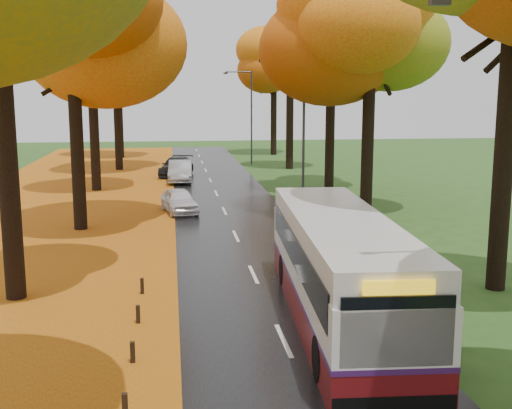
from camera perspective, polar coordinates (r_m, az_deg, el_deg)
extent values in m
cube|color=black|center=(28.90, -2.00, -2.42)|extent=(6.50, 90.00, 0.04)
cube|color=silver|center=(28.90, -2.00, -2.37)|extent=(0.12, 90.00, 0.01)
cube|color=#81340B|center=(29.46, -19.73, -2.79)|extent=(12.00, 90.00, 0.02)
cube|color=orange|center=(28.77, -8.07, -2.52)|extent=(0.90, 90.00, 0.01)
cylinder|color=black|center=(20.24, -21.30, 4.64)|extent=(0.60, 0.60, 9.15)
cylinder|color=black|center=(29.98, -15.64, 5.36)|extent=(0.60, 0.60, 8.00)
ellipsoid|color=gold|center=(30.02, -16.10, 14.91)|extent=(9.20, 9.20, 7.18)
cylinder|color=black|center=(41.92, -14.22, 7.03)|extent=(0.60, 0.60, 8.58)
ellipsoid|color=gold|center=(42.01, -14.54, 14.35)|extent=(8.00, 8.00, 6.24)
cylinder|color=black|center=(52.79, -12.22, 7.97)|extent=(0.60, 0.60, 9.15)
ellipsoid|color=gold|center=(52.92, -12.46, 14.17)|extent=(9.20, 9.20, 7.18)
cylinder|color=black|center=(62.82, -12.03, 7.73)|extent=(0.60, 0.60, 8.00)
ellipsoid|color=gold|center=(62.84, -12.20, 12.29)|extent=(8.00, 8.00, 6.24)
cylinder|color=black|center=(21.27, 21.22, 4.95)|extent=(0.60, 0.60, 9.22)
cylinder|color=black|center=(32.14, 9.91, 6.04)|extent=(0.60, 0.60, 8.19)
ellipsoid|color=#CF560F|center=(32.21, 10.19, 15.16)|extent=(9.20, 9.20, 7.18)
cylinder|color=black|center=(41.90, 6.61, 7.35)|extent=(0.60, 0.60, 8.70)
ellipsoid|color=#CF560F|center=(42.01, 6.76, 14.79)|extent=(8.20, 8.20, 6.40)
cylinder|color=black|center=(52.51, 3.03, 8.20)|extent=(0.60, 0.60, 9.22)
ellipsoid|color=#CF560F|center=(52.65, 3.09, 14.48)|extent=(9.20, 9.20, 7.18)
cylinder|color=black|center=(64.45, 1.58, 8.08)|extent=(0.60, 0.60, 8.19)
ellipsoid|color=#CF560F|center=(64.48, 1.61, 12.64)|extent=(8.20, 8.20, 6.40)
cube|color=black|center=(13.17, -11.57, -17.16)|extent=(0.11, 0.11, 0.52)
cube|color=black|center=(15.52, -10.91, -12.80)|extent=(0.11, 0.11, 0.52)
cube|color=black|center=(17.95, -10.44, -9.60)|extent=(0.11, 0.11, 0.52)
cube|color=black|center=(20.41, -10.09, -7.16)|extent=(0.11, 0.11, 0.52)
cube|color=#333538|center=(12.15, 16.01, 16.97)|extent=(0.35, 0.18, 0.14)
cylinder|color=#333538|center=(33.88, 4.25, 6.19)|extent=(0.14, 0.14, 8.00)
cylinder|color=#333538|center=(33.64, 2.46, 12.83)|extent=(2.20, 0.11, 0.11)
cube|color=#333538|center=(33.47, 0.56, 12.65)|extent=(0.35, 0.18, 0.14)
cylinder|color=#333538|center=(55.57, -0.41, 7.69)|extent=(0.14, 0.14, 8.00)
cylinder|color=#333538|center=(55.43, -1.56, 11.71)|extent=(2.20, 0.11, 0.11)
cube|color=#333538|center=(55.32, -2.72, 11.58)|extent=(0.35, 0.18, 0.14)
cube|color=#5A0E11|center=(17.96, 7.37, -8.73)|extent=(3.16, 11.07, 0.89)
cube|color=silver|center=(17.64, 7.45, -5.36)|extent=(3.16, 11.07, 1.29)
cube|color=silver|center=(17.40, 7.52, -2.21)|extent=(3.10, 10.85, 0.70)
cube|color=#3A1751|center=(17.80, 7.41, -7.22)|extent=(3.18, 11.09, 0.12)
cube|color=black|center=(17.54, 7.48, -4.11)|extent=(3.13, 10.20, 0.85)
cube|color=black|center=(12.55, 12.45, -10.99)|extent=(2.19, 0.20, 1.39)
cube|color=yellow|center=(12.27, 12.60, -7.21)|extent=(1.37, 0.14, 0.28)
cube|color=black|center=(13.16, 12.17, -16.92)|extent=(2.44, 0.27, 0.35)
cylinder|color=black|center=(14.33, 5.83, -13.45)|extent=(0.34, 1.01, 0.99)
cylinder|color=black|center=(14.86, 14.62, -12.86)|extent=(0.34, 1.01, 0.99)
cylinder|color=black|center=(20.87, 2.56, -5.84)|extent=(0.34, 1.01, 0.99)
cylinder|color=black|center=(21.24, 8.62, -5.67)|extent=(0.34, 1.01, 0.99)
imported|color=white|center=(33.47, -6.84, 0.35)|extent=(2.16, 3.88, 1.25)
imported|color=#9B9EA2|center=(44.89, -6.74, 2.95)|extent=(1.74, 4.56, 1.48)
imported|color=black|center=(48.30, -7.09, 3.37)|extent=(2.97, 5.06, 1.38)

